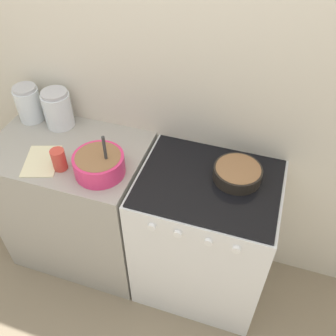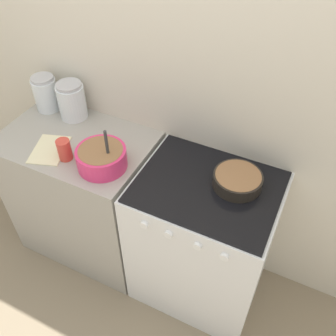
# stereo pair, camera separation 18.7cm
# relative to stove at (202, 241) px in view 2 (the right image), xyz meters

# --- Properties ---
(ground_plane) EXTENTS (12.00, 12.00, 0.00)m
(ground_plane) POSITION_rel_stove_xyz_m (-0.38, -0.29, -0.47)
(ground_plane) COLOR gray
(wall_back) EXTENTS (4.73, 0.05, 2.40)m
(wall_back) POSITION_rel_stove_xyz_m (-0.38, 0.32, 0.73)
(wall_back) COLOR beige
(wall_back) RESTS_ON ground_plane
(countertop_cabinet) EXTENTS (0.87, 0.58, 0.94)m
(countertop_cabinet) POSITION_rel_stove_xyz_m (-0.82, 0.00, 0.00)
(countertop_cabinet) COLOR #9E998E
(countertop_cabinet) RESTS_ON ground_plane
(stove) EXTENTS (0.73, 0.60, 0.94)m
(stove) POSITION_rel_stove_xyz_m (0.00, 0.00, 0.00)
(stove) COLOR silver
(stove) RESTS_ON ground_plane
(mixing_bowl) EXTENTS (0.26, 0.26, 0.24)m
(mixing_bowl) POSITION_rel_stove_xyz_m (-0.55, -0.11, 0.53)
(mixing_bowl) COLOR #E0336B
(mixing_bowl) RESTS_ON countertop_cabinet
(baking_pan) EXTENTS (0.24, 0.24, 0.07)m
(baking_pan) POSITION_rel_stove_xyz_m (0.13, 0.07, 0.51)
(baking_pan) COLOR black
(baking_pan) RESTS_ON stove
(storage_jar_left) EXTENTS (0.15, 0.15, 0.22)m
(storage_jar_left) POSITION_rel_stove_xyz_m (-1.14, 0.19, 0.56)
(storage_jar_left) COLOR silver
(storage_jar_left) RESTS_ON countertop_cabinet
(storage_jar_middle) EXTENTS (0.16, 0.16, 0.22)m
(storage_jar_middle) POSITION_rel_stove_xyz_m (-0.94, 0.19, 0.56)
(storage_jar_middle) COLOR silver
(storage_jar_middle) RESTS_ON countertop_cabinet
(tin_can) EXTENTS (0.07, 0.07, 0.12)m
(tin_can) POSITION_rel_stove_xyz_m (-0.76, -0.14, 0.53)
(tin_can) COLOR #CC3F33
(tin_can) RESTS_ON countertop_cabinet
(recipe_page) EXTENTS (0.24, 0.28, 0.01)m
(recipe_page) POSITION_rel_stove_xyz_m (-0.88, -0.13, 0.47)
(recipe_page) COLOR beige
(recipe_page) RESTS_ON countertop_cabinet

